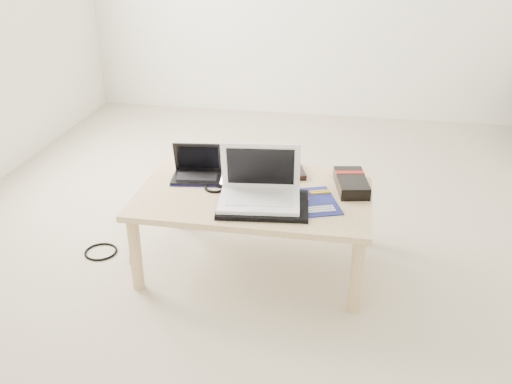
% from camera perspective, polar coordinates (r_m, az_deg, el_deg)
% --- Properties ---
extents(ground, '(4.00, 4.00, 0.00)m').
position_cam_1_polar(ground, '(3.23, 3.94, -3.39)').
color(ground, '#B7AA94').
rests_on(ground, ground).
extents(coffee_table, '(1.10, 0.70, 0.40)m').
position_cam_1_polar(coffee_table, '(2.72, -0.15, -0.88)').
color(coffee_table, '#D5B980').
rests_on(coffee_table, ground).
extents(book, '(0.32, 0.29, 0.03)m').
position_cam_1_polar(book, '(2.89, 2.03, 2.16)').
color(book, black).
rests_on(book, coffee_table).
extents(netbook, '(0.26, 0.20, 0.17)m').
position_cam_1_polar(netbook, '(2.84, -5.89, 2.10)').
color(netbook, black).
rests_on(netbook, coffee_table).
extents(tablet, '(0.31, 0.27, 0.01)m').
position_cam_1_polar(tablet, '(2.79, -1.95, 1.08)').
color(tablet, black).
rests_on(tablet, coffee_table).
extents(remote, '(0.10, 0.23, 0.02)m').
position_cam_1_polar(remote, '(2.66, 3.38, -0.15)').
color(remote, '#B1B1B5').
rests_on(remote, coffee_table).
extents(neoprene_sleeve, '(0.43, 0.33, 0.02)m').
position_cam_1_polar(neoprene_sleeve, '(2.56, 0.73, -1.26)').
color(neoprene_sleeve, black).
rests_on(neoprene_sleeve, coffee_table).
extents(white_laptop, '(0.39, 0.29, 0.26)m').
position_cam_1_polar(white_laptop, '(2.56, 0.38, 0.34)').
color(white_laptop, white).
rests_on(white_laptop, neoprene_sleeve).
extents(motherboard, '(0.31, 0.35, 0.01)m').
position_cam_1_polar(motherboard, '(2.61, 5.50, -0.97)').
color(motherboard, '#0D1456').
rests_on(motherboard, coffee_table).
extents(gpu_box, '(0.19, 0.29, 0.06)m').
position_cam_1_polar(gpu_box, '(2.75, 9.51, 0.90)').
color(gpu_box, black).
rests_on(gpu_box, coffee_table).
extents(cable_coil, '(0.12, 0.12, 0.01)m').
position_cam_1_polar(cable_coil, '(2.73, -4.11, 0.43)').
color(cable_coil, black).
rests_on(cable_coil, coffee_table).
extents(floor_cable_coil, '(0.18, 0.18, 0.01)m').
position_cam_1_polar(floor_cable_coil, '(3.08, -15.25, -5.78)').
color(floor_cable_coil, black).
rests_on(floor_cable_coil, ground).
extents(floor_cable_trail, '(0.14, 0.32, 0.01)m').
position_cam_1_polar(floor_cable_trail, '(3.09, -12.50, -5.34)').
color(floor_cable_trail, black).
rests_on(floor_cable_trail, ground).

